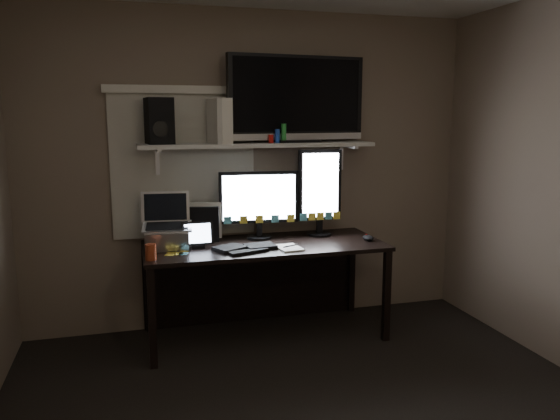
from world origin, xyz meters
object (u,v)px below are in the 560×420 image
object	(u,v)px
tv	(297,99)
game_console	(219,121)
monitor_landscape	(259,204)
laptop	(167,222)
desk	(261,262)
speaker	(159,121)
keyboard	(245,247)
cup	(151,252)
tablet	(198,235)
monitor_portrait	(320,192)
mouse	(368,238)

from	to	relation	value
tv	game_console	size ratio (longest dim) A/B	3.33
monitor_landscape	laptop	world-z (taller)	monitor_landscape
desk	speaker	bearing A→B (deg)	172.78
speaker	keyboard	bearing A→B (deg)	-39.18
laptop	keyboard	bearing A→B (deg)	-12.87
game_console	desk	bearing A→B (deg)	-25.36
monitor_landscape	cup	bearing A→B (deg)	-147.38
tv	game_console	distance (m)	0.64
keyboard	laptop	xyz separation A→B (m)	(-0.54, 0.18, 0.18)
desk	tv	xyz separation A→B (m)	(0.32, 0.09, 1.26)
tv	speaker	distance (m)	1.06
keyboard	tv	world-z (taller)	tv
cup	game_console	size ratio (longest dim) A/B	0.33
speaker	desk	bearing A→B (deg)	-14.83
laptop	game_console	bearing A→B (deg)	21.82
tablet	laptop	distance (m)	0.24
keyboard	game_console	world-z (taller)	game_console
monitor_portrait	keyboard	bearing A→B (deg)	-155.40
keyboard	monitor_landscape	bearing A→B (deg)	42.76
mouse	laptop	bearing A→B (deg)	172.29
tablet	keyboard	bearing A→B (deg)	-22.93
tablet	cup	world-z (taller)	tablet
laptop	tablet	bearing A→B (deg)	-7.74
tablet	tv	bearing A→B (deg)	13.35
game_console	keyboard	bearing A→B (deg)	-83.59
monitor_portrait	tablet	xyz separation A→B (m)	(-1.00, -0.17, -0.25)
keyboard	cup	xyz separation A→B (m)	(-0.67, -0.12, 0.04)
laptop	mouse	bearing A→B (deg)	-0.32
cup	speaker	bearing A→B (deg)	76.26
mouse	cup	size ratio (longest dim) A/B	1.08
laptop	tv	size ratio (longest dim) A/B	0.36
monitor_landscape	mouse	xyz separation A→B (m)	(0.80, -0.30, -0.25)
cup	monitor_portrait	bearing A→B (deg)	17.56
tablet	cup	xyz separation A→B (m)	(-0.35, -0.25, -0.04)
cup	tv	size ratio (longest dim) A/B	0.10
laptop	monitor_landscape	bearing A→B (deg)	16.45
monitor_landscape	monitor_portrait	xyz separation A→B (m)	(0.50, -0.01, 0.08)
speaker	tablet	bearing A→B (deg)	-49.95
desk	monitor_portrait	size ratio (longest dim) A/B	2.55
monitor_landscape	keyboard	distance (m)	0.45
desk	speaker	size ratio (longest dim) A/B	5.38
desk	mouse	distance (m)	0.86
keyboard	mouse	xyz separation A→B (m)	(0.98, 0.02, 0.01)
keyboard	tablet	world-z (taller)	tablet
mouse	cup	distance (m)	1.66
monitor_landscape	cup	size ratio (longest dim) A/B	5.74
mouse	game_console	world-z (taller)	game_console
tv	speaker	size ratio (longest dim) A/B	3.31
laptop	tv	distance (m)	1.37
monitor_landscape	speaker	world-z (taller)	speaker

